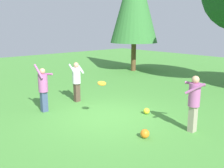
% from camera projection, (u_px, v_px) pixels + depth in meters
% --- Properties ---
extents(ground_plane, '(40.00, 40.00, 0.00)m').
position_uv_depth(ground_plane, '(108.00, 117.00, 8.93)').
color(ground_plane, '#478C38').
extents(person_thrower, '(0.62, 0.63, 1.79)m').
position_uv_depth(person_thrower, '(43.00, 86.00, 9.33)').
color(person_thrower, '#38476B').
rests_on(person_thrower, ground_plane).
extents(person_catcher, '(0.74, 0.71, 1.70)m').
position_uv_depth(person_catcher, '(194.00, 99.00, 7.51)').
color(person_catcher, gray).
rests_on(person_catcher, ground_plane).
extents(person_bystander, '(0.67, 0.61, 1.65)m').
position_uv_depth(person_bystander, '(77.00, 78.00, 10.60)').
color(person_bystander, '#4C382D').
rests_on(person_bystander, ground_plane).
extents(frisbee, '(0.35, 0.35, 0.09)m').
position_uv_depth(frisbee, '(102.00, 83.00, 8.27)').
color(frisbee, orange).
extents(ball_yellow, '(0.22, 0.22, 0.22)m').
position_uv_depth(ball_yellow, '(147.00, 111.00, 9.24)').
color(ball_yellow, yellow).
rests_on(ball_yellow, ground_plane).
extents(ball_orange, '(0.26, 0.26, 0.26)m').
position_uv_depth(ball_orange, '(145.00, 134.00, 7.26)').
color(ball_orange, orange).
rests_on(ball_orange, ground_plane).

